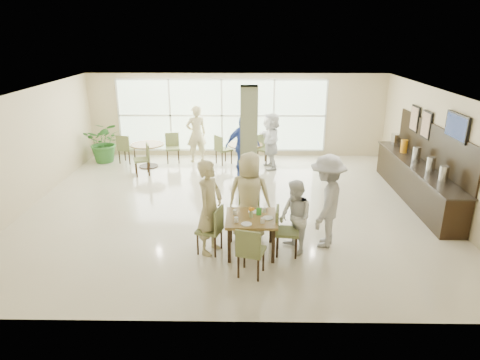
{
  "coord_description": "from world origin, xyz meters",
  "views": [
    {
      "loc": [
        0.33,
        -9.86,
        4.17
      ],
      "look_at": [
        0.2,
        -1.2,
        1.1
      ],
      "focal_mm": 32.0,
      "sensor_mm": 36.0,
      "label": 1
    }
  ],
  "objects_px": {
    "round_table_right": "(245,150)",
    "round_table_left": "(147,150)",
    "teen_far": "(249,196)",
    "adult_a": "(243,146)",
    "potted_plant": "(105,142)",
    "teen_standing": "(327,201)",
    "adult_b": "(271,141)",
    "adult_standing": "(196,134)",
    "teen_right": "(295,217)",
    "main_table": "(251,221)",
    "teen_left": "(210,207)",
    "buffet_counter": "(417,179)"
  },
  "relations": [
    {
      "from": "teen_far",
      "to": "teen_right",
      "type": "distance_m",
      "value": 1.11
    },
    {
      "from": "round_table_left",
      "to": "teen_standing",
      "type": "bearing_deg",
      "value": -47.59
    },
    {
      "from": "teen_right",
      "to": "adult_standing",
      "type": "relative_size",
      "value": 0.79
    },
    {
      "from": "potted_plant",
      "to": "main_table",
      "type": "bearing_deg",
      "value": -51.82
    },
    {
      "from": "teen_left",
      "to": "teen_far",
      "type": "relative_size",
      "value": 1.02
    },
    {
      "from": "potted_plant",
      "to": "teen_right",
      "type": "relative_size",
      "value": 0.91
    },
    {
      "from": "round_table_left",
      "to": "round_table_right",
      "type": "bearing_deg",
      "value": 0.29
    },
    {
      "from": "teen_far",
      "to": "adult_a",
      "type": "xyz_separation_m",
      "value": [
        -0.17,
        4.0,
        -0.01
      ]
    },
    {
      "from": "round_table_left",
      "to": "teen_right",
      "type": "relative_size",
      "value": 0.71
    },
    {
      "from": "main_table",
      "to": "teen_far",
      "type": "xyz_separation_m",
      "value": [
        -0.03,
        0.67,
        0.26
      ]
    },
    {
      "from": "buffet_counter",
      "to": "potted_plant",
      "type": "bearing_deg",
      "value": 160.6
    },
    {
      "from": "main_table",
      "to": "round_table_left",
      "type": "bearing_deg",
      "value": 120.4
    },
    {
      "from": "adult_standing",
      "to": "round_table_left",
      "type": "bearing_deg",
      "value": -0.77
    },
    {
      "from": "buffet_counter",
      "to": "teen_left",
      "type": "xyz_separation_m",
      "value": [
        -5.06,
        -2.83,
        0.39
      ]
    },
    {
      "from": "round_table_left",
      "to": "adult_b",
      "type": "bearing_deg",
      "value": -1.1
    },
    {
      "from": "teen_left",
      "to": "adult_a",
      "type": "distance_m",
      "value": 4.68
    },
    {
      "from": "adult_a",
      "to": "adult_b",
      "type": "relative_size",
      "value": 1.04
    },
    {
      "from": "teen_right",
      "to": "buffet_counter",
      "type": "bearing_deg",
      "value": 107.68
    },
    {
      "from": "round_table_right",
      "to": "potted_plant",
      "type": "xyz_separation_m",
      "value": [
        -4.61,
        0.51,
        0.1
      ]
    },
    {
      "from": "buffet_counter",
      "to": "potted_plant",
      "type": "height_order",
      "value": "buffet_counter"
    },
    {
      "from": "teen_far",
      "to": "adult_standing",
      "type": "distance_m",
      "value": 5.69
    },
    {
      "from": "main_table",
      "to": "teen_left",
      "type": "relative_size",
      "value": 0.52
    },
    {
      "from": "teen_left",
      "to": "main_table",
      "type": "bearing_deg",
      "value": -68.36
    },
    {
      "from": "potted_plant",
      "to": "adult_b",
      "type": "xyz_separation_m",
      "value": [
        5.41,
        -0.6,
        0.21
      ]
    },
    {
      "from": "round_table_right",
      "to": "teen_right",
      "type": "relative_size",
      "value": 0.73
    },
    {
      "from": "teen_left",
      "to": "teen_far",
      "type": "distance_m",
      "value": 1.0
    },
    {
      "from": "teen_right",
      "to": "main_table",
      "type": "bearing_deg",
      "value": -110.21
    },
    {
      "from": "adult_b",
      "to": "adult_standing",
      "type": "relative_size",
      "value": 0.95
    },
    {
      "from": "potted_plant",
      "to": "round_table_right",
      "type": "bearing_deg",
      "value": -6.34
    },
    {
      "from": "teen_left",
      "to": "teen_standing",
      "type": "xyz_separation_m",
      "value": [
        2.29,
        0.31,
        0.01
      ]
    },
    {
      "from": "teen_far",
      "to": "teen_standing",
      "type": "xyz_separation_m",
      "value": [
        1.53,
        -0.34,
        0.03
      ]
    },
    {
      "from": "adult_a",
      "to": "adult_standing",
      "type": "bearing_deg",
      "value": 116.69
    },
    {
      "from": "potted_plant",
      "to": "adult_standing",
      "type": "height_order",
      "value": "adult_standing"
    },
    {
      "from": "teen_standing",
      "to": "buffet_counter",
      "type": "bearing_deg",
      "value": 153.18
    },
    {
      "from": "potted_plant",
      "to": "teen_far",
      "type": "bearing_deg",
      "value": -48.71
    },
    {
      "from": "adult_a",
      "to": "adult_b",
      "type": "bearing_deg",
      "value": 20.64
    },
    {
      "from": "round_table_right",
      "to": "round_table_left",
      "type": "bearing_deg",
      "value": -179.71
    },
    {
      "from": "teen_standing",
      "to": "adult_standing",
      "type": "bearing_deg",
      "value": -129.91
    },
    {
      "from": "buffet_counter",
      "to": "adult_a",
      "type": "bearing_deg",
      "value": 157.93
    },
    {
      "from": "potted_plant",
      "to": "teen_standing",
      "type": "distance_m",
      "value": 8.45
    },
    {
      "from": "teen_far",
      "to": "adult_a",
      "type": "height_order",
      "value": "teen_far"
    },
    {
      "from": "buffet_counter",
      "to": "teen_right",
      "type": "xyz_separation_m",
      "value": [
        -3.42,
        -2.83,
        0.19
      ]
    },
    {
      "from": "adult_a",
      "to": "round_table_left",
      "type": "bearing_deg",
      "value": 144.36
    },
    {
      "from": "round_table_right",
      "to": "buffet_counter",
      "type": "relative_size",
      "value": 0.23
    },
    {
      "from": "teen_far",
      "to": "teen_right",
      "type": "height_order",
      "value": "teen_far"
    },
    {
      "from": "buffet_counter",
      "to": "potted_plant",
      "type": "xyz_separation_m",
      "value": [
        -9.01,
        3.17,
        0.12
      ]
    },
    {
      "from": "potted_plant",
      "to": "adult_a",
      "type": "xyz_separation_m",
      "value": [
        4.53,
        -1.36,
        0.24
      ]
    },
    {
      "from": "main_table",
      "to": "teen_standing",
      "type": "distance_m",
      "value": 1.56
    },
    {
      "from": "buffet_counter",
      "to": "teen_far",
      "type": "distance_m",
      "value": 4.84
    },
    {
      "from": "potted_plant",
      "to": "teen_right",
      "type": "xyz_separation_m",
      "value": [
        5.59,
        -6.0,
        0.07
      ]
    }
  ]
}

